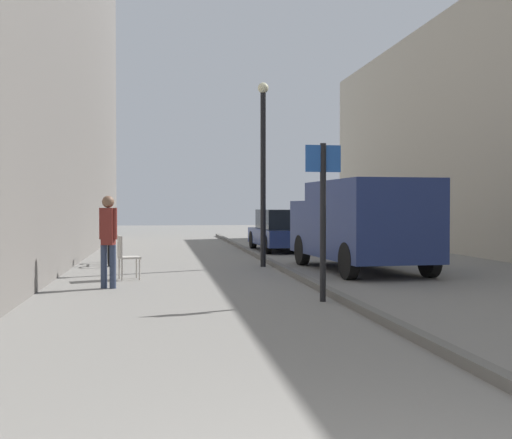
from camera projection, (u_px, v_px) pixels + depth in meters
The scene contains 9 objects.
ground_plane at pixel (223, 277), 14.74m from camera, with size 80.00×80.00×0.00m, color gray.
kerb_strip at pixel (292, 273), 14.96m from camera, with size 0.16×40.00×0.12m, color #615F5B.
pedestrian_main_foreground at pixel (108, 235), 12.61m from camera, with size 0.34×0.25×1.77m.
delivery_van at pixel (361, 222), 16.00m from camera, with size 2.42×5.25×2.17m.
parked_car at pixel (283, 231), 23.30m from camera, with size 1.95×4.25×1.45m.
street_sign_post at pixel (323, 208), 10.86m from camera, with size 0.60×0.10×2.60m.
lamp_post at pixel (263, 162), 17.10m from camera, with size 0.28×0.28×4.76m.
bicycle_leaning at pixel (109, 251), 17.73m from camera, with size 0.21×1.77×0.98m.
cafe_chair_near_window at pixel (125, 254), 14.13m from camera, with size 0.52×0.52×0.94m.
Camera 1 is at (-1.38, -2.66, 1.57)m, focal length 46.49 mm.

